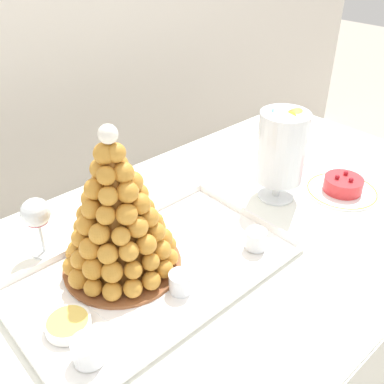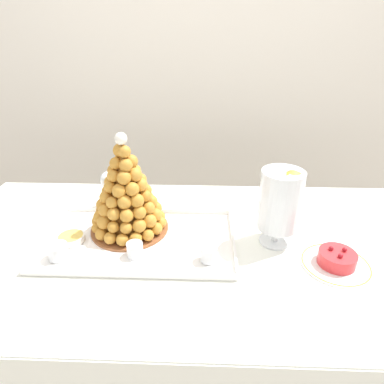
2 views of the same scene
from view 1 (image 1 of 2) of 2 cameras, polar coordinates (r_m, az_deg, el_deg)
name	(u,v)px [view 1 (image 1 of 2)]	position (r m, az deg, el deg)	size (l,w,h in m)	color
buffet_table	(207,271)	(1.17, 1.95, -10.26)	(1.77, 0.89, 0.74)	brown
serving_tray	(155,271)	(1.02, -4.87, -10.22)	(0.64, 0.37, 0.02)	white
croquembouche	(117,216)	(0.95, -9.74, -3.17)	(0.27, 0.27, 0.35)	brown
dessert_cup_left	(89,351)	(0.86, -13.37, -19.55)	(0.06, 0.06, 0.05)	silver
dessert_cup_mid_left	(181,283)	(0.95, -1.50, -11.79)	(0.05, 0.05, 0.05)	silver
dessert_cup_centre	(256,240)	(1.07, 8.35, -6.21)	(0.05, 0.05, 0.05)	silver
creme_brulee_ramekin	(68,324)	(0.92, -15.90, -16.26)	(0.09, 0.09, 0.02)	white
macaron_goblet	(282,148)	(1.22, 11.65, 5.67)	(0.13, 0.13, 0.28)	white
fruit_tart_plate	(342,187)	(1.36, 19.07, 0.61)	(0.21, 0.21, 0.06)	white
wine_glass	(36,215)	(1.07, -19.70, -2.83)	(0.07, 0.07, 0.15)	silver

